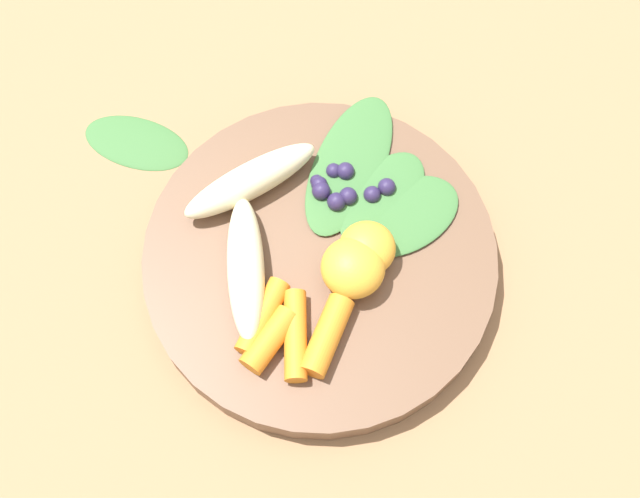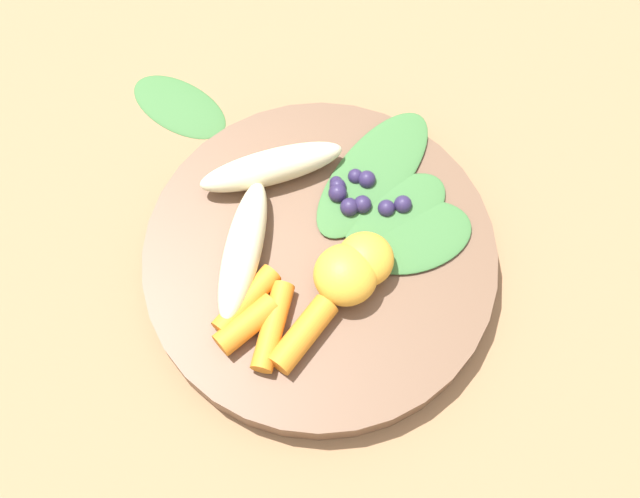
% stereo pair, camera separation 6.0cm
% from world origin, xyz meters
% --- Properties ---
extents(ground_plane, '(2.40, 2.40, 0.00)m').
position_xyz_m(ground_plane, '(0.00, 0.00, 0.00)').
color(ground_plane, '#99704C').
extents(bowl, '(0.26, 0.26, 0.03)m').
position_xyz_m(bowl, '(0.00, 0.00, 0.01)').
color(bowl, brown).
rests_on(bowl, ground_plane).
extents(banana_peeled_left, '(0.11, 0.07, 0.03)m').
position_xyz_m(banana_peeled_left, '(-0.01, -0.06, 0.04)').
color(banana_peeled_left, beige).
rests_on(banana_peeled_left, bowl).
extents(banana_peeled_right, '(0.04, 0.11, 0.03)m').
position_xyz_m(banana_peeled_right, '(-0.07, -0.02, 0.04)').
color(banana_peeled_right, beige).
rests_on(banana_peeled_right, bowl).
extents(orange_segment_near, '(0.04, 0.04, 0.03)m').
position_xyz_m(orange_segment_near, '(0.02, 0.03, 0.04)').
color(orange_segment_near, '#F4A833').
rests_on(orange_segment_near, bowl).
extents(orange_segment_far, '(0.05, 0.05, 0.03)m').
position_xyz_m(orange_segment_far, '(0.03, 0.01, 0.04)').
color(orange_segment_far, '#F4A833').
rests_on(orange_segment_far, bowl).
extents(carrot_front, '(0.05, 0.05, 0.02)m').
position_xyz_m(carrot_front, '(0.03, -0.06, 0.03)').
color(carrot_front, orange).
rests_on(carrot_front, bowl).
extents(carrot_mid_left, '(0.04, 0.05, 0.02)m').
position_xyz_m(carrot_mid_left, '(0.05, -0.06, 0.04)').
color(carrot_mid_left, orange).
rests_on(carrot_mid_left, bowl).
extents(carrot_mid_right, '(0.07, 0.04, 0.02)m').
position_xyz_m(carrot_mid_right, '(0.05, -0.04, 0.03)').
color(carrot_mid_right, orange).
rests_on(carrot_mid_right, bowl).
extents(carrot_rear, '(0.05, 0.06, 0.02)m').
position_xyz_m(carrot_rear, '(0.06, -0.02, 0.04)').
color(carrot_rear, orange).
rests_on(carrot_rear, bowl).
extents(blueberry_pile, '(0.04, 0.06, 0.01)m').
position_xyz_m(blueberry_pile, '(-0.04, 0.04, 0.03)').
color(blueberry_pile, '#2D234C').
rests_on(blueberry_pile, bowl).
extents(kale_leaf_left, '(0.07, 0.10, 0.00)m').
position_xyz_m(kale_leaf_left, '(0.00, 0.07, 0.03)').
color(kale_leaf_left, '#3D7038').
rests_on(kale_leaf_left, bowl).
extents(kale_leaf_right, '(0.09, 0.10, 0.00)m').
position_xyz_m(kale_leaf_right, '(-0.02, 0.06, 0.03)').
color(kale_leaf_right, '#3D7038').
rests_on(kale_leaf_right, bowl).
extents(kale_leaf_rear, '(0.13, 0.13, 0.00)m').
position_xyz_m(kale_leaf_rear, '(-0.06, 0.05, 0.03)').
color(kale_leaf_rear, '#3D7038').
rests_on(kale_leaf_rear, bowl).
extents(kale_leaf_stray, '(0.10, 0.10, 0.01)m').
position_xyz_m(kale_leaf_stray, '(-0.16, -0.09, 0.00)').
color(kale_leaf_stray, '#3D7038').
rests_on(kale_leaf_stray, ground_plane).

